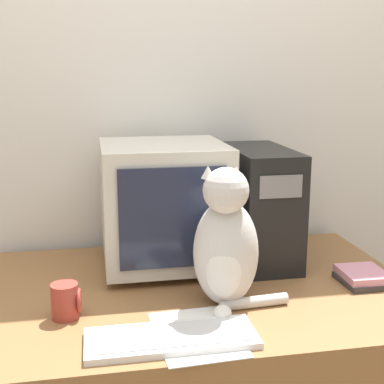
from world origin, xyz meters
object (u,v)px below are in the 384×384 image
(crt_monitor, at_px, (164,204))
(pen, at_px, (120,333))
(computer_tower, at_px, (259,205))
(book_stack, at_px, (362,277))
(keyboard, at_px, (171,338))
(cat, at_px, (226,246))
(mug, at_px, (66,301))

(crt_monitor, relative_size, pen, 2.72)
(computer_tower, xyz_separation_m, book_stack, (0.26, -0.29, -0.18))
(crt_monitor, xyz_separation_m, keyboard, (-0.06, -0.55, -0.21))
(computer_tower, relative_size, book_stack, 2.62)
(cat, bearing_deg, pen, -140.19)
(crt_monitor, distance_m, cat, 0.39)
(cat, xyz_separation_m, book_stack, (0.48, 0.08, -0.16))
(crt_monitor, distance_m, computer_tower, 0.35)
(pen, bearing_deg, keyboard, -26.66)
(keyboard, xyz_separation_m, pen, (-0.13, 0.06, -0.01))
(crt_monitor, distance_m, keyboard, 0.59)
(book_stack, bearing_deg, keyboard, -158.28)
(pen, bearing_deg, crt_monitor, 68.98)
(keyboard, relative_size, mug, 4.37)
(keyboard, distance_m, cat, 0.32)
(crt_monitor, height_order, book_stack, crt_monitor)
(crt_monitor, xyz_separation_m, pen, (-0.19, -0.49, -0.22))
(cat, height_order, book_stack, cat)
(computer_tower, distance_m, pen, 0.75)
(pen, relative_size, mug, 1.59)
(book_stack, bearing_deg, cat, -170.82)
(computer_tower, xyz_separation_m, keyboard, (-0.41, -0.55, -0.19))
(book_stack, height_order, mug, mug)
(cat, relative_size, book_stack, 2.57)
(cat, bearing_deg, keyboard, -116.79)
(book_stack, bearing_deg, crt_monitor, 155.07)
(cat, bearing_deg, mug, -161.85)
(keyboard, bearing_deg, cat, 44.88)
(book_stack, bearing_deg, pen, -165.74)
(keyboard, xyz_separation_m, mug, (-0.27, 0.19, 0.04))
(computer_tower, height_order, cat, cat)
(book_stack, distance_m, pen, 0.82)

